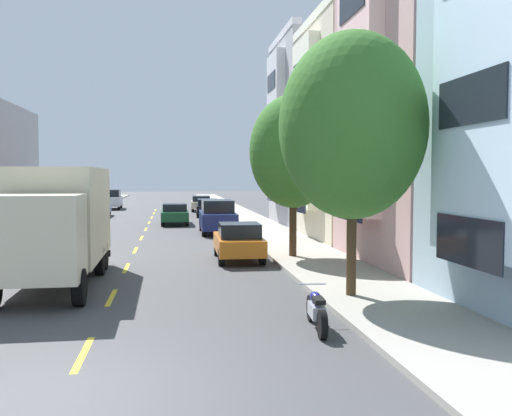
# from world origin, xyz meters

# --- Properties ---
(ground_plane) EXTENTS (160.00, 160.00, 0.00)m
(ground_plane) POSITION_xyz_m (0.00, 30.00, 0.00)
(ground_plane) COLOR #424244
(sidewalk_left) EXTENTS (3.20, 120.00, 0.14)m
(sidewalk_left) POSITION_xyz_m (-7.10, 28.00, 0.07)
(sidewalk_left) COLOR #A39E93
(sidewalk_left) RESTS_ON ground_plane
(sidewalk_right) EXTENTS (3.20, 120.00, 0.14)m
(sidewalk_right) POSITION_xyz_m (7.10, 28.00, 0.07)
(sidewalk_right) COLOR #A39E93
(sidewalk_right) RESTS_ON ground_plane
(lane_centerline_dashes) EXTENTS (0.14, 47.20, 0.01)m
(lane_centerline_dashes) POSITION_xyz_m (0.00, 24.50, 0.00)
(lane_centerline_dashes) COLOR yellow
(lane_centerline_dashes) RESTS_ON ground_plane
(townhouse_second_rose) EXTENTS (10.72, 8.31, 12.81)m
(townhouse_second_rose) POSITION_xyz_m (13.65, 11.41, 6.21)
(townhouse_second_rose) COLOR #CC9E9E
(townhouse_second_rose) RESTS_ON ground_plane
(townhouse_third_cream) EXTENTS (12.89, 8.31, 11.46)m
(townhouse_third_cream) POSITION_xyz_m (14.74, 19.92, 5.53)
(townhouse_third_cream) COLOR beige
(townhouse_third_cream) RESTS_ON ground_plane
(townhouse_fourth_dove_grey) EXTENTS (13.57, 8.31, 12.60)m
(townhouse_fourth_dove_grey) POSITION_xyz_m (15.08, 28.43, 6.10)
(townhouse_fourth_dove_grey) COLOR #A8A8AD
(townhouse_fourth_dove_grey) RESTS_ON ground_plane
(street_tree_nearest) EXTENTS (3.90, 3.90, 6.99)m
(street_tree_nearest) POSITION_xyz_m (6.40, 5.76, 4.65)
(street_tree_nearest) COLOR #47331E
(street_tree_nearest) RESTS_ON sidewalk_right
(street_tree_second) EXTENTS (3.46, 3.46, 6.39)m
(street_tree_second) POSITION_xyz_m (6.40, 13.28, 4.28)
(street_tree_second) COLOR #47331E
(street_tree_second) RESTS_ON sidewalk_right
(delivery_box_truck) EXTENTS (2.49, 7.81, 3.58)m
(delivery_box_truck) POSITION_xyz_m (-1.80, 9.35, 2.00)
(delivery_box_truck) COLOR beige
(delivery_box_truck) RESTS_ON ground_plane
(parked_pickup_red) EXTENTS (2.14, 5.35, 1.73)m
(parked_pickup_red) POSITION_xyz_m (-4.22, 26.04, 0.83)
(parked_pickup_red) COLOR #AD1E1E
(parked_pickup_red) RESTS_ON ground_plane
(parked_sedan_champagne) EXTENTS (1.92, 4.55, 1.43)m
(parked_sedan_champagne) POSITION_xyz_m (4.28, 44.58, 0.75)
(parked_sedan_champagne) COLOR tan
(parked_sedan_champagne) RESTS_ON ground_plane
(parked_suv_silver) EXTENTS (2.07, 4.85, 1.93)m
(parked_suv_silver) POSITION_xyz_m (-4.39, 49.12, 0.99)
(parked_suv_silver) COLOR #B2B5BA
(parked_suv_silver) RESTS_ON ground_plane
(parked_wagon_sky) EXTENTS (1.86, 4.71, 1.50)m
(parked_wagon_sky) POSITION_xyz_m (-4.42, 38.55, 0.80)
(parked_wagon_sky) COLOR #7A9EC6
(parked_wagon_sky) RESTS_ON ground_plane
(parked_suv_navy) EXTENTS (1.99, 4.81, 1.93)m
(parked_suv_navy) POSITION_xyz_m (4.22, 23.91, 0.99)
(parked_suv_navy) COLOR navy
(parked_suv_navy) RESTS_ON ground_plane
(parked_hatchback_orange) EXTENTS (1.80, 4.03, 1.50)m
(parked_hatchback_orange) POSITION_xyz_m (4.22, 13.26, 0.76)
(parked_hatchback_orange) COLOR orange
(parked_hatchback_orange) RESTS_ON ground_plane
(parked_sedan_black) EXTENTS (1.93, 4.55, 1.43)m
(parked_sedan_black) POSITION_xyz_m (4.46, 37.46, 0.75)
(parked_sedan_black) COLOR black
(parked_sedan_black) RESTS_ON ground_plane
(parked_wagon_burgundy) EXTENTS (1.86, 4.71, 1.50)m
(parked_wagon_burgundy) POSITION_xyz_m (-4.20, 17.57, 0.80)
(parked_wagon_burgundy) COLOR maroon
(parked_wagon_burgundy) RESTS_ON ground_plane
(moving_forest_sedan) EXTENTS (1.80, 4.50, 1.43)m
(moving_forest_sedan) POSITION_xyz_m (1.80, 30.26, 0.75)
(moving_forest_sedan) COLOR #194C28
(moving_forest_sedan) RESTS_ON ground_plane
(parked_motorcycle) EXTENTS (0.62, 2.05, 0.90)m
(parked_motorcycle) POSITION_xyz_m (4.75, 3.03, 0.41)
(parked_motorcycle) COLOR black
(parked_motorcycle) RESTS_ON ground_plane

